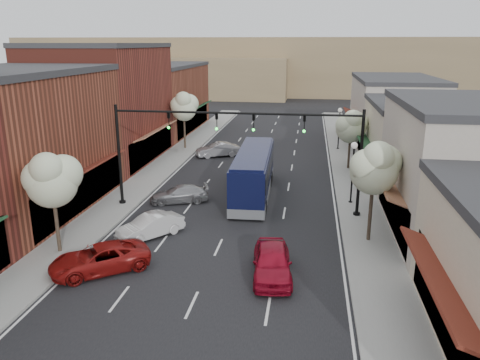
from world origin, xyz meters
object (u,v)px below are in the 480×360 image
at_px(lamp_post_far, 339,122).
at_px(coach_bus, 253,172).
at_px(lamp_post_near, 353,163).
at_px(tree_right_near, 375,167).
at_px(parked_car_e, 218,150).
at_px(tree_right_far, 351,126).
at_px(tree_left_near, 52,178).
at_px(parked_car_b, 150,226).
at_px(signal_mast_left, 152,141).
at_px(parked_car_c, 180,194).
at_px(parked_car_a, 100,259).
at_px(signal_mast_right, 323,146).
at_px(tree_left_far, 184,106).
at_px(red_hatchback, 272,262).

height_order(lamp_post_far, coach_bus, lamp_post_far).
relative_size(lamp_post_near, coach_bus, 0.40).
xyz_separation_m(tree_right_near, coach_bus, (-7.55, 7.52, -2.69)).
bearing_deg(parked_car_e, tree_right_far, 49.43).
xyz_separation_m(tree_left_near, lamp_post_far, (16.05, 28.06, -1.22)).
height_order(tree_right_far, lamp_post_near, tree_right_far).
bearing_deg(parked_car_b, coach_bus, 98.81).
relative_size(tree_right_near, parked_car_b, 1.48).
height_order(tree_right_near, parked_car_b, tree_right_near).
height_order(signal_mast_left, parked_car_c, signal_mast_left).
xyz_separation_m(coach_bus, parked_car_a, (-6.05, -13.08, -1.09)).
bearing_deg(parked_car_b, tree_right_far, 92.71).
bearing_deg(tree_left_near, coach_bus, 51.85).
height_order(tree_right_far, parked_car_a, tree_right_far).
bearing_deg(signal_mast_right, tree_left_far, 127.71).
height_order(signal_mast_right, parked_car_e, signal_mast_right).
distance_m(tree_left_far, parked_car_c, 17.72).
bearing_deg(parked_car_b, signal_mast_left, 144.61).
xyz_separation_m(tree_right_near, lamp_post_far, (-0.55, 24.06, -1.45)).
height_order(tree_left_near, lamp_post_near, tree_left_near).
distance_m(tree_right_far, tree_left_far, 17.66).
bearing_deg(tree_left_far, red_hatchback, -66.87).
relative_size(signal_mast_left, lamp_post_far, 1.85).
height_order(tree_left_far, parked_car_b, tree_left_far).
bearing_deg(parked_car_b, tree_right_near, 43.85).
height_order(parked_car_a, parked_car_b, parked_car_a).
bearing_deg(parked_car_e, red_hatchback, -8.91).
bearing_deg(signal_mast_left, signal_mast_right, 0.00).
bearing_deg(tree_left_near, parked_car_a, -27.36).
height_order(tree_right_near, parked_car_c, tree_right_near).
distance_m(signal_mast_left, lamp_post_far, 24.14).
bearing_deg(lamp_post_far, tree_right_far, -86.12).
xyz_separation_m(signal_mast_right, parked_car_c, (-9.82, 1.16, -4.02)).
bearing_deg(tree_right_far, tree_left_far, 160.13).
xyz_separation_m(tree_left_near, parked_car_e, (4.05, 23.26, -3.52)).
xyz_separation_m(tree_right_far, tree_left_far, (-16.60, 6.00, 0.61)).
distance_m(lamp_post_far, parked_car_e, 13.13).
height_order(signal_mast_left, red_hatchback, signal_mast_left).
bearing_deg(signal_mast_right, tree_right_near, -56.09).
bearing_deg(parked_car_b, lamp_post_far, 103.51).
relative_size(tree_right_far, parked_car_e, 1.27).
relative_size(tree_right_far, red_hatchback, 1.19).
bearing_deg(coach_bus, tree_left_far, 120.17).
relative_size(tree_right_far, parked_car_c, 1.32).
height_order(signal_mast_left, tree_left_far, signal_mast_left).
distance_m(signal_mast_left, tree_right_far, 18.39).
distance_m(parked_car_c, parked_car_e, 14.04).
relative_size(coach_bus, red_hatchback, 2.43).
height_order(red_hatchback, parked_car_e, red_hatchback).
height_order(lamp_post_near, parked_car_e, lamp_post_near).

